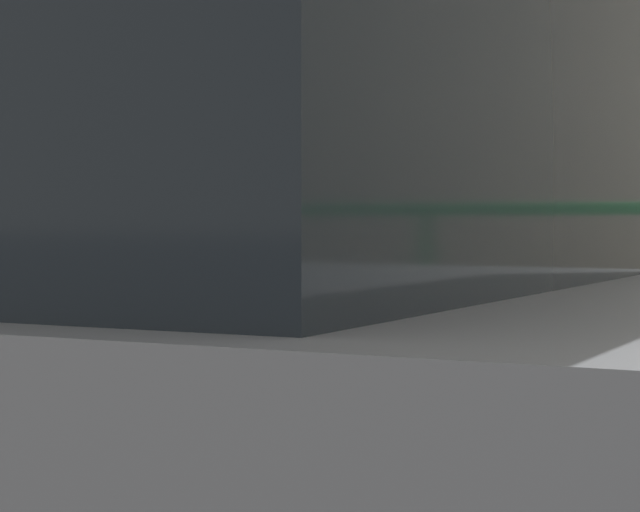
{
  "coord_description": "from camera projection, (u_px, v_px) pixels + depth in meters",
  "views": [
    {
      "loc": [
        2.02,
        -3.04,
        1.23
      ],
      "look_at": [
        0.36,
        0.25,
        1.12
      ],
      "focal_mm": 67.4,
      "sensor_mm": 36.0,
      "label": 1
    }
  ],
  "objects": [
    {
      "name": "pedestrian_at_meter",
      "position": [
        388.0,
        230.0,
        3.58
      ],
      "size": [
        0.65,
        0.46,
        1.8
      ],
      "rotation": [
        0.0,
        0.0,
        3.16
      ],
      "color": "black",
      "rests_on": "sidewalk_curb"
    },
    {
      "name": "backdrop_wall",
      "position": [
        595.0,
        146.0,
        8.14
      ],
      "size": [
        32.0,
        0.5,
        3.45
      ],
      "primitive_type": "cube",
      "color": "#ADA38E",
      "rests_on": "ground"
    },
    {
      "name": "sidewalk_curb",
      "position": [
        369.0,
        501.0,
        4.91
      ],
      "size": [
        36.0,
        2.8,
        0.16
      ],
      "primitive_type": "cube",
      "color": "#ADA8A0",
      "rests_on": "ground"
    },
    {
      "name": "parking_meter",
      "position": [
        209.0,
        213.0,
        3.88
      ],
      "size": [
        0.17,
        0.18,
        1.51
      ],
      "rotation": [
        0.0,
        0.0,
        3.13
      ],
      "color": "slate",
      "rests_on": "sidewalk_curb"
    },
    {
      "name": "background_railing",
      "position": [
        463.0,
        270.0,
        5.87
      ],
      "size": [
        24.06,
        0.06,
        1.15
      ],
      "color": "#1E602D",
      "rests_on": "sidewalk_curb"
    }
  ]
}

